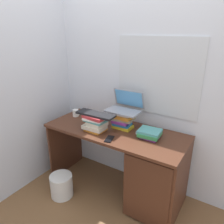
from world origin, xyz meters
The scene contains 13 objects.
ground_plane centered at (0.00, 0.00, 0.00)m, with size 6.00×6.00×0.00m, color brown.
wall_back centered at (0.00, 0.36, 1.30)m, with size 6.00×0.06×2.60m.
wall_left centered at (-0.97, 0.00, 1.30)m, with size 0.05×6.00×2.60m, color silver.
desk centered at (0.39, -0.02, 0.42)m, with size 1.53×0.62×0.77m.
book_stack_tall centered at (0.04, 0.09, 0.87)m, with size 0.25×0.18×0.19m.
book_stack_keyboard_riser centered at (-0.17, -0.12, 0.86)m, with size 0.25×0.19×0.18m.
book_stack_side centered at (0.38, 0.03, 0.82)m, with size 0.23×0.20×0.08m.
laptop centered at (0.04, 0.14, 1.01)m, with size 0.36×0.28×0.21m.
keyboard centered at (-0.16, -0.12, 0.96)m, with size 0.42×0.14×0.02m, color black.
computer_mouse centered at (0.26, 0.05, 0.79)m, with size 0.06×0.10×0.04m, color #A5A8AD.
mug centered at (-0.61, 0.07, 0.81)m, with size 0.11×0.07×0.09m.
cell_phone centered at (0.07, -0.21, 0.78)m, with size 0.07×0.14×0.01m, color black.
wastebasket centered at (-0.45, -0.42, 0.13)m, with size 0.25×0.25×0.26m, color silver.
Camera 1 is at (1.10, -1.80, 1.78)m, focal length 34.87 mm.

